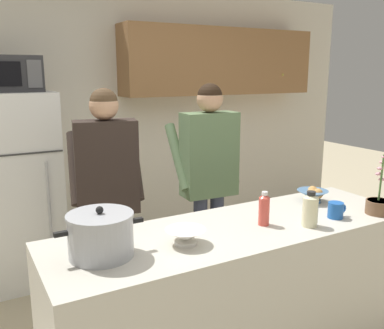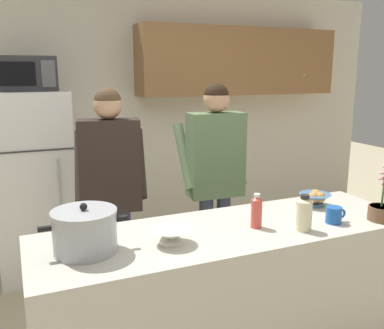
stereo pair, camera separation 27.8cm
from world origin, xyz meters
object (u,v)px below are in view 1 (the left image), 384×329
object	(u,v)px
person_by_sink	(209,165)
potted_orchid	(379,204)
bread_bowl	(313,195)
microwave	(8,74)
person_near_pot	(107,179)
cooking_pot	(101,235)
coffee_mug	(336,210)
refrigerator	(19,189)
bottle_mid_counter	(264,209)
bottle_near_edge	(310,209)
empty_bowl	(185,236)

from	to	relation	value
person_by_sink	potted_orchid	distance (m)	1.26
person_by_sink	bread_bowl	size ratio (longest dim) A/B	8.25
microwave	bread_bowl	size ratio (longest dim) A/B	2.35
person_near_pot	bread_bowl	distance (m)	1.40
cooking_pot	coffee_mug	bearing A→B (deg)	-6.56
refrigerator	person_by_sink	world-z (taller)	person_by_sink
refrigerator	bottle_mid_counter	xyz separation A→B (m)	(1.07, -1.90, 0.21)
cooking_pot	bread_bowl	bearing A→B (deg)	5.22
refrigerator	person_near_pot	distance (m)	1.06
coffee_mug	bottle_mid_counter	world-z (taller)	bottle_mid_counter
refrigerator	bottle_mid_counter	bearing A→B (deg)	-60.55
cooking_pot	bread_bowl	distance (m)	1.49
microwave	bottle_near_edge	world-z (taller)	microwave
coffee_mug	cooking_pot	bearing A→B (deg)	173.44
person_by_sink	potted_orchid	bearing A→B (deg)	-65.79
empty_bowl	potted_orchid	size ratio (longest dim) A/B	0.56
person_by_sink	cooking_pot	bearing A→B (deg)	-141.42
empty_bowl	bottle_mid_counter	bearing A→B (deg)	3.02
refrigerator	potted_orchid	xyz separation A→B (m)	(1.80, -2.08, 0.18)
bottle_near_edge	bottle_mid_counter	world-z (taller)	bottle_near_edge
bottle_mid_counter	empty_bowl	bearing A→B (deg)	-176.98
bread_bowl	bottle_mid_counter	bearing A→B (deg)	-162.16
person_by_sink	bread_bowl	xyz separation A→B (m)	(0.34, -0.78, -0.09)
microwave	coffee_mug	world-z (taller)	microwave
microwave	bread_bowl	distance (m)	2.47
coffee_mug	bread_bowl	distance (m)	0.31
coffee_mug	bread_bowl	size ratio (longest dim) A/B	0.64
cooking_pot	bread_bowl	xyz separation A→B (m)	(1.48, 0.14, -0.05)
person_near_pot	coffee_mug	xyz separation A→B (m)	(1.04, -1.09, -0.07)
microwave	person_near_pot	size ratio (longest dim) A/B	0.29
refrigerator	cooking_pot	bearing A→B (deg)	-85.61
refrigerator	empty_bowl	size ratio (longest dim) A/B	7.78
potted_orchid	person_near_pot	bearing A→B (deg)	138.59
person_by_sink	bottle_mid_counter	distance (m)	0.98
coffee_mug	empty_bowl	world-z (taller)	coffee_mug
bread_bowl	empty_bowl	xyz separation A→B (m)	(-1.07, -0.21, -0.01)
person_near_pot	coffee_mug	bearing A→B (deg)	-46.42
microwave	coffee_mug	xyz separation A→B (m)	(1.52, -1.99, -0.79)
person_by_sink	bread_bowl	world-z (taller)	person_by_sink
person_by_sink	bread_bowl	distance (m)	0.85
empty_bowl	bottle_near_edge	xyz separation A→B (m)	(0.73, -0.11, 0.05)
bottle_mid_counter	potted_orchid	bearing A→B (deg)	-14.50
refrigerator	bread_bowl	bearing A→B (deg)	-46.60
bottle_near_edge	bread_bowl	bearing A→B (deg)	43.15
microwave	bottle_near_edge	distance (m)	2.50
bottle_mid_counter	person_near_pot	bearing A→B (deg)	121.21
microwave	cooking_pot	distance (m)	1.97
bread_bowl	coffee_mug	bearing A→B (deg)	-109.72
coffee_mug	refrigerator	bearing A→B (deg)	127.06
person_by_sink	empty_bowl	distance (m)	1.23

